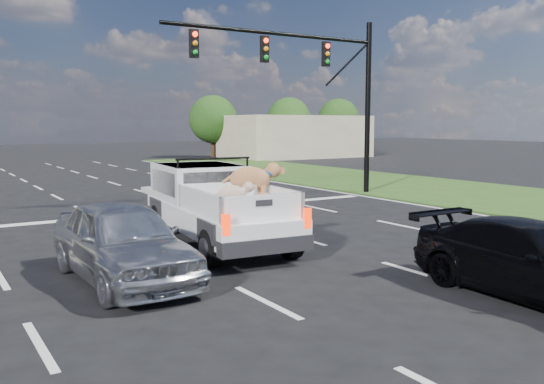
{
  "coord_description": "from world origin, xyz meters",
  "views": [
    {
      "loc": [
        -6.51,
        -7.79,
        2.9
      ],
      "look_at": [
        -0.39,
        2.0,
        1.53
      ],
      "focal_mm": 38.0,
      "sensor_mm": 36.0,
      "label": 1
    }
  ],
  "objects_px": {
    "pickup_truck": "(215,203)",
    "black_coupe": "(535,260)",
    "silver_sedan": "(123,241)",
    "traffic_signal": "(322,77)"
  },
  "relations": [
    {
      "from": "silver_sedan",
      "to": "black_coupe",
      "type": "bearing_deg",
      "value": -41.93
    },
    {
      "from": "black_coupe",
      "to": "silver_sedan",
      "type": "bearing_deg",
      "value": 139.47
    },
    {
      "from": "silver_sedan",
      "to": "black_coupe",
      "type": "distance_m",
      "value": 7.24
    },
    {
      "from": "pickup_truck",
      "to": "black_coupe",
      "type": "height_order",
      "value": "pickup_truck"
    },
    {
      "from": "traffic_signal",
      "to": "pickup_truck",
      "type": "xyz_separation_m",
      "value": [
        -7.56,
        -5.83,
        -3.75
      ]
    },
    {
      "from": "pickup_truck",
      "to": "traffic_signal",
      "type": "bearing_deg",
      "value": 43.31
    },
    {
      "from": "traffic_signal",
      "to": "silver_sedan",
      "type": "bearing_deg",
      "value": -142.86
    },
    {
      "from": "pickup_truck",
      "to": "silver_sedan",
      "type": "height_order",
      "value": "pickup_truck"
    },
    {
      "from": "pickup_truck",
      "to": "black_coupe",
      "type": "bearing_deg",
      "value": -63.76
    },
    {
      "from": "pickup_truck",
      "to": "silver_sedan",
      "type": "bearing_deg",
      "value": -138.54
    }
  ]
}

